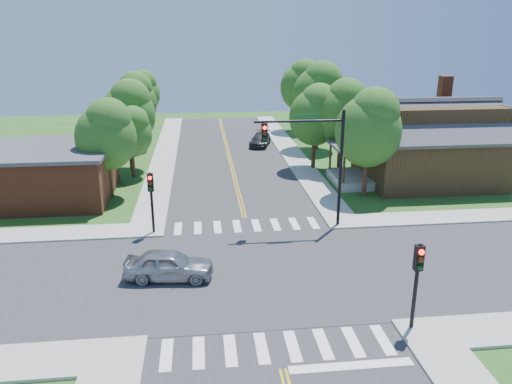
{
  "coord_description": "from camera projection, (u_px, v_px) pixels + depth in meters",
  "views": [
    {
      "loc": [
        -2.64,
        -22.29,
        11.7
      ],
      "look_at": [
        0.59,
        6.25,
        2.2
      ],
      "focal_mm": 35.0,
      "sensor_mm": 36.0,
      "label": 1
    }
  ],
  "objects": [
    {
      "name": "tree_w_d",
      "position": [
        142.0,
        91.0,
        57.47
      ],
      "size": [
        4.24,
        4.03,
        7.21
      ],
      "color": "#382314",
      "rests_on": "ground"
    },
    {
      "name": "car_silver",
      "position": [
        169.0,
        265.0,
        24.16
      ],
      "size": [
        2.65,
        4.66,
        1.46
      ],
      "primitive_type": "imported",
      "rotation": [
        0.0,
        0.0,
        1.46
      ],
      "color": "#A8A9AF",
      "rests_on": "ground"
    },
    {
      "name": "crosswalk_north",
      "position": [
        247.0,
        226.0,
        30.82
      ],
      "size": [
        8.85,
        2.0,
        0.01
      ],
      "color": "white",
      "rests_on": "ground"
    },
    {
      "name": "tree_bldg",
      "position": [
        131.0,
        131.0,
        39.85
      ],
      "size": [
        3.45,
        3.28,
        5.87
      ],
      "color": "#382314",
      "rests_on": "ground"
    },
    {
      "name": "intersection_patch",
      "position": [
        258.0,
        273.0,
        24.99
      ],
      "size": [
        10.2,
        10.2,
        0.06
      ],
      "primitive_type": "cube",
      "color": "#2D2D30",
      "rests_on": "ground"
    },
    {
      "name": "sidewalk_ne",
      "position": [
        424.0,
        174.0,
        41.58
      ],
      "size": [
        40.0,
        40.0,
        0.14
      ],
      "color": "#9E9B93",
      "rests_on": "ground"
    },
    {
      "name": "tree_w_b",
      "position": [
        128.0,
        111.0,
        41.59
      ],
      "size": [
        4.57,
        4.34,
        7.77
      ],
      "color": "#382314",
      "rests_on": "ground"
    },
    {
      "name": "crosswalk_south",
      "position": [
        277.0,
        347.0,
        19.12
      ],
      "size": [
        8.85,
        2.0,
        0.01
      ],
      "color": "white",
      "rests_on": "ground"
    },
    {
      "name": "car_dgrey",
      "position": [
        260.0,
        140.0,
        51.52
      ],
      "size": [
        4.17,
        5.39,
        1.28
      ],
      "primitive_type": "imported",
      "rotation": [
        0.0,
        0.0,
        -0.28
      ],
      "color": "#2A2D2F",
      "rests_on": "ground"
    },
    {
      "name": "road_ns",
      "position": [
        258.0,
        273.0,
        24.98
      ],
      "size": [
        10.0,
        90.0,
        0.04
      ],
      "primitive_type": "cube",
      "color": "#2D2D30",
      "rests_on": "ground"
    },
    {
      "name": "tree_w_a",
      "position": [
        107.0,
        133.0,
        34.67
      ],
      "size": [
        4.24,
        4.02,
        7.2
      ],
      "color": "#382314",
      "rests_on": "ground"
    },
    {
      "name": "tree_e_a",
      "position": [
        370.0,
        126.0,
        34.67
      ],
      "size": [
        4.65,
        4.42,
        7.91
      ],
      "color": "#382314",
      "rests_on": "ground"
    },
    {
      "name": "tree_e_d",
      "position": [
        302.0,
        84.0,
        57.47
      ],
      "size": [
        4.93,
        4.68,
        8.37
      ],
      "color": "#382314",
      "rests_on": "ground"
    },
    {
      "name": "road_ew",
      "position": [
        258.0,
        272.0,
        24.98
      ],
      "size": [
        90.0,
        10.0,
        0.04
      ],
      "primitive_type": "cube",
      "color": "#2D2D30",
      "rests_on": "ground"
    },
    {
      "name": "tree_w_c",
      "position": [
        134.0,
        99.0,
        48.76
      ],
      "size": [
        4.56,
        4.33,
        7.75
      ],
      "color": "#382314",
      "rests_on": "ground"
    },
    {
      "name": "stop_bar",
      "position": [
        351.0,
        367.0,
        18.08
      ],
      "size": [
        4.6,
        0.45,
        0.09
      ],
      "primitive_type": "cube",
      "color": "white",
      "rests_on": "ground"
    },
    {
      "name": "tree_house",
      "position": [
        316.0,
        113.0,
        41.82
      ],
      "size": [
        4.35,
        4.13,
        7.39
      ],
      "color": "#382314",
      "rests_on": "ground"
    },
    {
      "name": "sidewalk_nw",
      "position": [
        30.0,
        187.0,
        38.2
      ],
      "size": [
        40.0,
        40.0,
        0.14
      ],
      "color": "#9E9B93",
      "rests_on": "ground"
    },
    {
      "name": "building_nw",
      "position": [
        38.0,
        173.0,
        35.33
      ],
      "size": [
        10.4,
        8.4,
        3.73
      ],
      "color": "brown",
      "rests_on": "ground"
    },
    {
      "name": "signal_pole_se",
      "position": [
        418.0,
        271.0,
        19.44
      ],
      "size": [
        0.34,
        0.42,
        3.8
      ],
      "color": "black",
      "rests_on": "ground"
    },
    {
      "name": "tree_e_c",
      "position": [
        320.0,
        92.0,
        48.65
      ],
      "size": [
        5.14,
        4.88,
        8.73
      ],
      "color": "#382314",
      "rests_on": "ground"
    },
    {
      "name": "house_ne",
      "position": [
        429.0,
        140.0,
        38.98
      ],
      "size": [
        13.05,
        8.8,
        7.11
      ],
      "color": "#331F12",
      "rests_on": "ground"
    },
    {
      "name": "tree_e_b",
      "position": [
        343.0,
        111.0,
        41.17
      ],
      "size": [
        4.63,
        4.4,
        7.87
      ],
      "color": "#382314",
      "rests_on": "ground"
    },
    {
      "name": "signal_pole_nw",
      "position": [
        151.0,
        192.0,
        28.81
      ],
      "size": [
        0.34,
        0.42,
        3.8
      ],
      "color": "black",
      "rests_on": "ground"
    },
    {
      "name": "centerline",
      "position": [
        258.0,
        272.0,
        24.97
      ],
      "size": [
        0.3,
        90.0,
        0.01
      ],
      "color": "gold",
      "rests_on": "ground"
    },
    {
      "name": "signal_mast_ne",
      "position": [
        314.0,
        151.0,
        29.15
      ],
      "size": [
        5.3,
        0.42,
        7.2
      ],
      "color": "black",
      "rests_on": "ground"
    },
    {
      "name": "ground",
      "position": [
        258.0,
        273.0,
        24.99
      ],
      "size": [
        100.0,
        100.0,
        0.0
      ],
      "primitive_type": "plane",
      "color": "#245119",
      "rests_on": "ground"
    }
  ]
}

